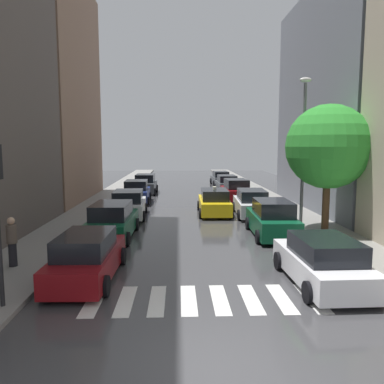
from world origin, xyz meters
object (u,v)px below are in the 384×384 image
parked_car_left_nearest (87,258)px  parked_car_left_fifth (145,185)px  parked_car_left_fourth (137,192)px  parked_car_right_fifth (227,184)px  parked_car_left_third (129,205)px  parked_car_right_second (272,219)px  parked_car_right_sixth (220,179)px  parked_car_right_nearest (323,262)px  pedestrian_by_kerb (12,241)px  lamp_post_right (303,144)px  street_tree_right (328,147)px  taxi_midroad (214,202)px  parked_car_left_second (112,222)px  parked_car_right_third (251,204)px  parked_car_right_fourth (236,191)px

parked_car_left_nearest → parked_car_left_fifth: parked_car_left_fifth is taller
parked_car_left_fourth → parked_car_right_fifth: size_ratio=0.94×
parked_car_left_third → parked_car_right_second: size_ratio=0.99×
parked_car_right_fifth → parked_car_right_sixth: 6.32m
parked_car_right_nearest → pedestrian_by_kerb: bearing=78.9°
lamp_post_right → street_tree_right: bearing=-17.0°
parked_car_left_nearest → taxi_midroad: (5.33, 11.92, 0.02)m
parked_car_left_second → parked_car_right_second: (7.72, 0.09, 0.03)m
parked_car_left_fifth → parked_car_right_second: 18.56m
taxi_midroad → parked_car_right_sixth: bearing=-6.6°
parked_car_left_fourth → parked_car_right_second: 13.56m
parked_car_left_third → parked_car_right_third: bearing=-90.1°
parked_car_right_second → parked_car_right_third: (0.03, 5.42, -0.05)m
parked_car_right_nearest → parked_car_right_third: 11.97m
parked_car_right_third → parked_car_right_fourth: bearing=3.0°
parked_car_right_fifth → parked_car_right_nearest: bearing=178.9°
parked_car_left_nearest → parked_car_right_sixth: parked_car_left_nearest is taller
parked_car_left_fifth → parked_car_left_third: bearing=-179.5°
parked_car_right_third → pedestrian_by_kerb: bearing=136.8°
parked_car_left_fifth → lamp_post_right: lamp_post_right is taller
parked_car_left_second → parked_car_right_second: size_ratio=1.04×
parked_car_right_second → parked_car_right_third: parked_car_right_second is taller
parked_car_left_fifth → parked_car_right_sixth: 10.62m
parked_car_left_fourth → taxi_midroad: bearing=-133.2°
parked_car_right_nearest → parked_car_right_fifth: size_ratio=1.03×
parked_car_left_third → parked_car_right_fifth: 14.87m
parked_car_right_nearest → parked_car_right_second: parked_car_right_second is taller
parked_car_left_nearest → parked_car_right_fourth: (7.56, 17.42, 0.08)m
parked_car_right_nearest → taxi_midroad: 12.85m
parked_car_left_fourth → lamp_post_right: size_ratio=0.55×
pedestrian_by_kerb → street_tree_right: (13.30, 5.32, 3.26)m
taxi_midroad → lamp_post_right: (3.96, -5.20, 3.72)m
parked_car_right_third → street_tree_right: street_tree_right is taller
parked_car_right_fourth → parked_car_right_fifth: 6.30m
lamp_post_right → parked_car_right_fifth: bearing=95.6°
parked_car_left_fifth → parked_car_right_sixth: size_ratio=0.98×
parked_car_right_third → parked_car_right_sixth: size_ratio=1.08×
taxi_midroad → pedestrian_by_kerb: (-8.20, -10.86, 0.31)m
parked_car_left_fifth → pedestrian_by_kerb: 21.90m
parked_car_left_second → taxi_midroad: (5.48, 6.20, -0.04)m
parked_car_right_second → pedestrian_by_kerb: (-10.45, -4.75, 0.25)m
parked_car_left_third → parked_car_right_sixth: (7.78, 19.06, -0.06)m
parked_car_left_nearest → parked_car_left_fifth: (0.01, 22.76, 0.08)m
parked_car_left_fourth → parked_car_right_fifth: parked_car_left_fourth is taller
parked_car_left_third → parked_car_right_second: bearing=-126.2°
parked_car_left_fourth → parked_car_right_fourth: size_ratio=0.97×
parked_car_right_nearest → parked_car_right_sixth: parked_car_right_nearest is taller
parked_car_left_nearest → parked_car_right_nearest: (7.59, -0.73, -0.01)m
parked_car_left_fourth → lamp_post_right: lamp_post_right is taller
parked_car_left_fourth → parked_car_right_sixth: 15.32m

